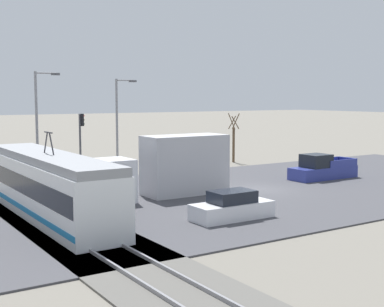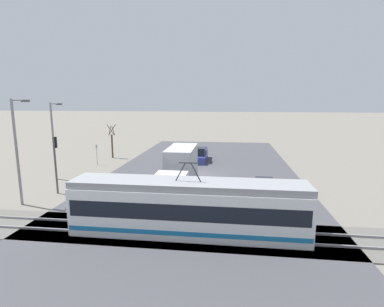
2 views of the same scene
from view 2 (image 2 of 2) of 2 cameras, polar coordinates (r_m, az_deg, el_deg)
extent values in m
plane|color=slate|center=(32.49, 1.91, -4.19)|extent=(320.00, 320.00, 0.00)
cube|color=#424247|center=(32.48, 1.91, -4.12)|extent=(20.31, 50.02, 0.08)
cube|color=#5B5954|center=(19.05, -2.24, -14.92)|extent=(59.95, 4.40, 0.08)
cube|color=gray|center=(19.65, -1.89, -13.74)|extent=(58.75, 0.10, 0.14)
cube|color=gray|center=(18.36, -2.63, -15.56)|extent=(58.75, 0.10, 0.14)
cube|color=white|center=(18.39, -0.73, -10.83)|extent=(14.12, 2.62, 2.88)
cube|color=black|center=(18.27, -0.73, -9.83)|extent=(13.70, 2.65, 0.96)
cube|color=#1970AD|center=(18.73, -0.72, -13.38)|extent=(13.98, 2.66, 0.27)
cube|color=gray|center=(17.86, -0.74, -5.90)|extent=(14.12, 2.41, 0.41)
cylinder|color=#2D2D33|center=(17.61, 0.71, -3.59)|extent=(0.66, 0.07, 1.15)
cylinder|color=#2D2D33|center=(17.73, -2.19, -3.50)|extent=(0.66, 0.07, 1.15)
cube|color=#2D2D33|center=(17.54, -0.75, -1.80)|extent=(1.10, 0.08, 0.06)
cube|color=silver|center=(22.66, -4.09, -7.14)|extent=(2.36, 2.54, 2.56)
cube|color=#B2B2B7|center=(27.48, -1.98, -2.68)|extent=(2.36, 5.40, 3.77)
cube|color=#196B38|center=(27.61, -4.42, -1.85)|extent=(0.02, 2.70, 0.94)
cube|color=navy|center=(39.62, 1.35, -0.73)|extent=(1.91, 5.62, 0.91)
cube|color=black|center=(38.67, 1.24, 0.43)|extent=(1.76, 1.91, 0.99)
cube|color=navy|center=(40.73, 0.30, 0.61)|extent=(0.11, 2.81, 0.53)
cube|color=navy|center=(40.56, 2.77, 0.56)|extent=(0.11, 2.81, 0.53)
cube|color=navy|center=(42.13, 1.73, 0.94)|extent=(1.76, 0.22, 0.53)
cube|color=red|center=(42.36, 0.74, 0.38)|extent=(0.14, 0.04, 0.18)
cube|color=silver|center=(25.99, 13.69, -7.10)|extent=(1.71, 4.34, 0.84)
cube|color=black|center=(25.78, 13.76, -5.56)|extent=(1.47, 2.26, 0.61)
cylinder|color=#47474C|center=(28.37, -24.55, -2.13)|extent=(0.16, 0.16, 4.98)
cube|color=black|center=(28.19, -24.66, 1.94)|extent=(0.28, 0.22, 0.95)
sphere|color=red|center=(28.25, -24.59, 2.62)|extent=(0.18, 0.18, 0.18)
sphere|color=#3C2C06|center=(28.29, -24.54, 1.98)|extent=(0.18, 0.18, 0.18)
sphere|color=black|center=(28.33, -24.49, 1.34)|extent=(0.18, 0.18, 0.18)
cylinder|color=brown|center=(43.19, -14.96, 1.35)|extent=(0.24, 0.24, 3.31)
cylinder|color=brown|center=(43.01, -15.40, 4.22)|extent=(0.09, 0.93, 1.27)
cylinder|color=brown|center=(42.68, -15.23, 4.34)|extent=(1.12, 0.09, 1.54)
cylinder|color=brown|center=(42.82, -14.78, 4.22)|extent=(0.09, 0.93, 1.27)
cylinder|color=brown|center=(43.14, -14.97, 4.41)|extent=(1.12, 0.09, 1.54)
cylinder|color=gray|center=(33.34, -24.89, 2.06)|extent=(0.20, 0.20, 7.81)
cylinder|color=gray|center=(33.75, -24.66, 8.63)|extent=(0.12, 1.60, 0.12)
cube|color=#515156|center=(34.39, -23.99, 8.59)|extent=(0.36, 0.60, 0.18)
cylinder|color=gray|center=(26.38, -30.39, 0.05)|extent=(0.20, 0.20, 8.19)
cylinder|color=gray|center=(26.70, -30.13, 8.78)|extent=(0.12, 1.60, 0.12)
cube|color=#515156|center=(27.30, -29.17, 8.75)|extent=(0.36, 0.60, 0.18)
cylinder|color=gray|center=(39.02, -17.67, -0.26)|extent=(0.06, 0.06, 2.59)
cube|color=white|center=(38.87, -17.74, 1.30)|extent=(0.32, 0.02, 0.44)
cube|color=red|center=(38.88, -17.73, 1.30)|extent=(0.31, 0.01, 0.10)
camera|label=1|loc=(25.83, 77.83, -2.04)|focal=50.00mm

